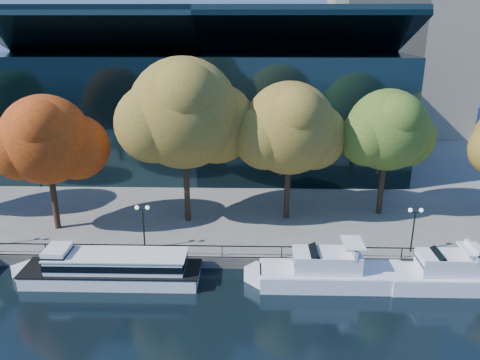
{
  "coord_description": "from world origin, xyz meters",
  "views": [
    {
      "loc": [
        2.36,
        -31.88,
        19.99
      ],
      "look_at": [
        1.39,
        8.0,
        6.18
      ],
      "focal_mm": 35.0,
      "sensor_mm": 36.0,
      "label": 1
    }
  ],
  "objects_px": {
    "lamp_2": "(415,220)",
    "tree_1": "(48,142)",
    "tree_2": "(186,116)",
    "cruiser_near": "(327,271)",
    "tour_boat": "(107,267)",
    "tree_3": "(291,130)",
    "lamp_1": "(143,217)",
    "tree_4": "(389,132)",
    "cruiser_far": "(446,274)"
  },
  "relations": [
    {
      "from": "tour_boat",
      "to": "cruiser_far",
      "type": "distance_m",
      "value": 26.74
    },
    {
      "from": "tree_4",
      "to": "lamp_2",
      "type": "xyz_separation_m",
      "value": [
        0.42,
        -8.37,
        -5.59
      ]
    },
    {
      "from": "tour_boat",
      "to": "lamp_1",
      "type": "distance_m",
      "value": 5.15
    },
    {
      "from": "tour_boat",
      "to": "tree_4",
      "type": "bearing_deg",
      "value": 26.03
    },
    {
      "from": "tree_2",
      "to": "tree_4",
      "type": "distance_m",
      "value": 19.62
    },
    {
      "from": "tour_boat",
      "to": "cruiser_near",
      "type": "relative_size",
      "value": 1.2
    },
    {
      "from": "cruiser_near",
      "to": "tree_2",
      "type": "bearing_deg",
      "value": 140.66
    },
    {
      "from": "tree_1",
      "to": "lamp_1",
      "type": "height_order",
      "value": "tree_1"
    },
    {
      "from": "tree_1",
      "to": "tree_4",
      "type": "height_order",
      "value": "tree_1"
    },
    {
      "from": "tour_boat",
      "to": "cruiser_far",
      "type": "bearing_deg",
      "value": -0.55
    },
    {
      "from": "lamp_2",
      "to": "cruiser_near",
      "type": "bearing_deg",
      "value": -153.99
    },
    {
      "from": "lamp_2",
      "to": "tree_1",
      "type": "bearing_deg",
      "value": 172.9
    },
    {
      "from": "lamp_2",
      "to": "tree_3",
      "type": "bearing_deg",
      "value": 145.05
    },
    {
      "from": "cruiser_near",
      "to": "tree_1",
      "type": "xyz_separation_m",
      "value": [
        -24.32,
        7.79,
        8.36
      ]
    },
    {
      "from": "cruiser_near",
      "to": "tree_2",
      "type": "relative_size",
      "value": 0.81
    },
    {
      "from": "cruiser_near",
      "to": "lamp_2",
      "type": "xyz_separation_m",
      "value": [
        7.77,
        3.79,
        2.83
      ]
    },
    {
      "from": "tree_3",
      "to": "tree_4",
      "type": "height_order",
      "value": "tree_3"
    },
    {
      "from": "tour_boat",
      "to": "tree_2",
      "type": "height_order",
      "value": "tree_2"
    },
    {
      "from": "tree_4",
      "to": "lamp_1",
      "type": "xyz_separation_m",
      "value": [
        -22.57,
        -8.37,
        -5.59
      ]
    },
    {
      "from": "cruiser_near",
      "to": "lamp_1",
      "type": "xyz_separation_m",
      "value": [
        -15.22,
        3.79,
        2.83
      ]
    },
    {
      "from": "tour_boat",
      "to": "tree_3",
      "type": "relative_size",
      "value": 1.13
    },
    {
      "from": "tree_1",
      "to": "tree_2",
      "type": "relative_size",
      "value": 0.8
    },
    {
      "from": "cruiser_near",
      "to": "tree_4",
      "type": "relative_size",
      "value": 1.01
    },
    {
      "from": "lamp_1",
      "to": "tree_4",
      "type": "bearing_deg",
      "value": 20.35
    },
    {
      "from": "tree_2",
      "to": "lamp_1",
      "type": "xyz_separation_m",
      "value": [
        -3.18,
        -6.07,
        -7.54
      ]
    },
    {
      "from": "lamp_1",
      "to": "lamp_2",
      "type": "bearing_deg",
      "value": 0.0
    },
    {
      "from": "cruiser_far",
      "to": "tree_1",
      "type": "bearing_deg",
      "value": 166.61
    },
    {
      "from": "tree_1",
      "to": "lamp_2",
      "type": "height_order",
      "value": "tree_1"
    },
    {
      "from": "cruiser_far",
      "to": "tree_3",
      "type": "distance_m",
      "value": 18.22
    },
    {
      "from": "tree_3",
      "to": "lamp_2",
      "type": "relative_size",
      "value": 3.37
    },
    {
      "from": "lamp_1",
      "to": "cruiser_far",
      "type": "bearing_deg",
      "value": -9.27
    },
    {
      "from": "tour_boat",
      "to": "tree_1",
      "type": "distance_m",
      "value": 13.24
    },
    {
      "from": "tree_2",
      "to": "tour_boat",
      "type": "bearing_deg",
      "value": -118.88
    },
    {
      "from": "lamp_2",
      "to": "lamp_1",
      "type": "bearing_deg",
      "value": 180.0
    },
    {
      "from": "tree_1",
      "to": "tree_2",
      "type": "height_order",
      "value": "tree_2"
    },
    {
      "from": "tour_boat",
      "to": "lamp_2",
      "type": "xyz_separation_m",
      "value": [
        25.23,
        3.74,
        2.74
      ]
    },
    {
      "from": "cruiser_near",
      "to": "tree_4",
      "type": "xyz_separation_m",
      "value": [
        7.35,
        12.16,
        8.42
      ]
    },
    {
      "from": "tree_1",
      "to": "tree_2",
      "type": "bearing_deg",
      "value": 9.61
    },
    {
      "from": "tree_3",
      "to": "tree_4",
      "type": "relative_size",
      "value": 1.07
    },
    {
      "from": "cruiser_far",
      "to": "tree_4",
      "type": "height_order",
      "value": "tree_4"
    },
    {
      "from": "cruiser_near",
      "to": "lamp_2",
      "type": "relative_size",
      "value": 3.17
    },
    {
      "from": "tree_1",
      "to": "lamp_1",
      "type": "xyz_separation_m",
      "value": [
        9.1,
        -4.0,
        -5.53
      ]
    },
    {
      "from": "tree_1",
      "to": "tree_2",
      "type": "distance_m",
      "value": 12.61
    },
    {
      "from": "tour_boat",
      "to": "tree_4",
      "type": "distance_m",
      "value": 28.84
    },
    {
      "from": "tree_1",
      "to": "tree_4",
      "type": "xyz_separation_m",
      "value": [
        31.67,
        4.37,
        0.07
      ]
    },
    {
      "from": "cruiser_near",
      "to": "tree_2",
      "type": "height_order",
      "value": "tree_2"
    },
    {
      "from": "tree_1",
      "to": "lamp_1",
      "type": "bearing_deg",
      "value": -23.71
    },
    {
      "from": "tour_boat",
      "to": "lamp_2",
      "type": "relative_size",
      "value": 3.82
    },
    {
      "from": "tree_1",
      "to": "lamp_1",
      "type": "relative_size",
      "value": 3.16
    },
    {
      "from": "tree_2",
      "to": "tree_4",
      "type": "relative_size",
      "value": 1.25
    }
  ]
}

